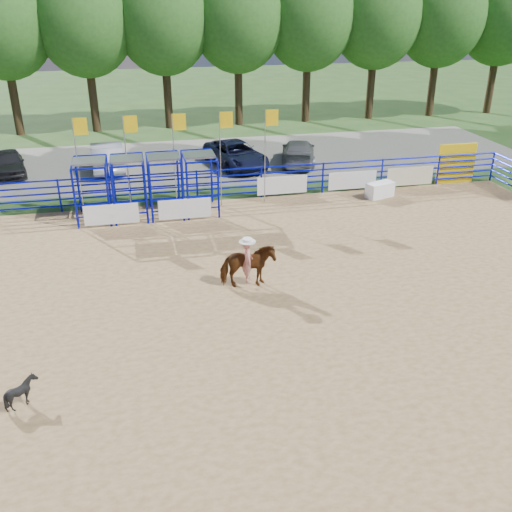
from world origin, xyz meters
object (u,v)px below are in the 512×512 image
(calf, at_px, (22,392))
(car_b, at_px, (107,156))
(horse_and_rider, at_px, (248,263))
(car_c, at_px, (236,154))
(car_a, at_px, (9,163))
(car_d, at_px, (298,152))
(announcer_table, at_px, (380,190))

(calf, distance_m, car_b, 19.49)
(horse_and_rider, distance_m, car_c, 14.08)
(car_a, height_order, car_d, car_d)
(announcer_table, bearing_deg, car_b, 149.52)
(car_b, xyz_separation_m, car_d, (10.39, -0.99, -0.12))
(horse_and_rider, relative_size, car_b, 0.52)
(horse_and_rider, xyz_separation_m, calf, (-6.33, -4.64, -0.48))
(calf, xyz_separation_m, car_c, (8.54, 18.55, 0.29))
(calf, relative_size, car_b, 0.16)
(car_a, bearing_deg, announcer_table, -35.50)
(car_c, height_order, car_d, car_c)
(calf, distance_m, car_d, 22.03)
(announcer_table, xyz_separation_m, car_d, (-2.12, 6.38, 0.29))
(horse_and_rider, bearing_deg, car_d, 67.41)
(announcer_table, relative_size, calf, 1.75)
(announcer_table, relative_size, car_b, 0.28)
(announcer_table, bearing_deg, horse_and_rider, -136.69)
(calf, distance_m, car_c, 20.42)
(car_a, distance_m, car_c, 11.95)
(horse_and_rider, xyz_separation_m, car_d, (5.73, 13.78, -0.22))
(car_a, xyz_separation_m, car_d, (15.43, -1.15, 0.01))
(announcer_table, xyz_separation_m, car_c, (-5.65, 6.50, 0.32))
(horse_and_rider, height_order, calf, horse_and_rider)
(announcer_table, relative_size, car_c, 0.27)
(calf, bearing_deg, car_a, 18.16)
(car_b, bearing_deg, car_a, -5.63)
(car_c, bearing_deg, car_a, 161.15)
(car_b, height_order, car_c, car_b)
(car_d, bearing_deg, car_b, 10.73)
(horse_and_rider, relative_size, car_d, 0.54)
(calf, distance_m, car_a, 19.86)
(announcer_table, xyz_separation_m, car_b, (-12.51, 7.36, 0.40))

